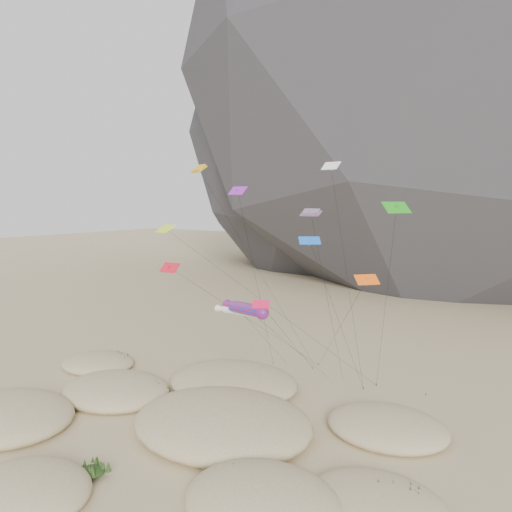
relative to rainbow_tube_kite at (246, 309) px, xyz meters
The scene contains 10 objects.
ground 15.09m from the rainbow_tube_kite, 91.78° to the right, with size 500.00×500.00×0.00m, color #CCB789.
rock_headland 124.63m from the rainbow_tube_kite, 86.80° to the left, with size 226.37×148.64×177.50m.
dunes 12.22m from the rainbow_tube_kite, 110.07° to the right, with size 50.57×36.42×3.71m.
dune_grass 11.68m from the rainbow_tube_kite, 108.18° to the right, with size 42.50×29.57×1.55m.
kite_stakes 16.24m from the rainbow_tube_kite, 79.48° to the left, with size 25.36×6.34×0.30m.
rainbow_tube_kite is the anchor object (origin of this frame).
white_tube_kite 2.54m from the rainbow_tube_kite, 142.14° to the left, with size 7.18×14.10×10.34m.
orange_parafoil 16.70m from the rainbow_tube_kite, 160.48° to the left, with size 9.44×14.61×25.51m.
multi_parafoil 11.76m from the rainbow_tube_kite, 41.30° to the left, with size 2.24×8.99×20.63m.
delta_kites 8.03m from the rainbow_tube_kite, 10.23° to the left, with size 27.18×23.44×25.33m.
Camera 1 is at (28.59, -30.71, 21.44)m, focal length 35.00 mm.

